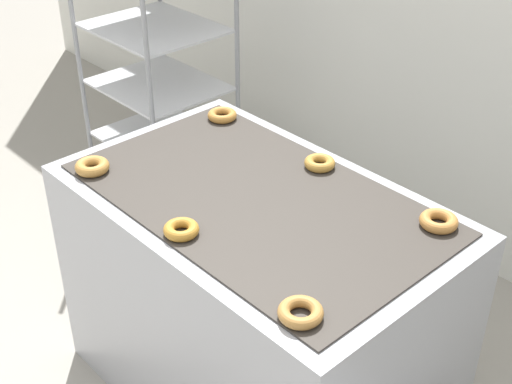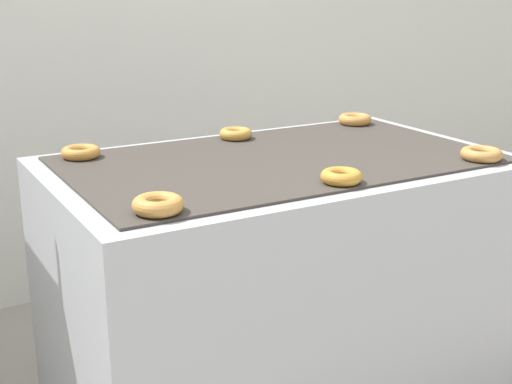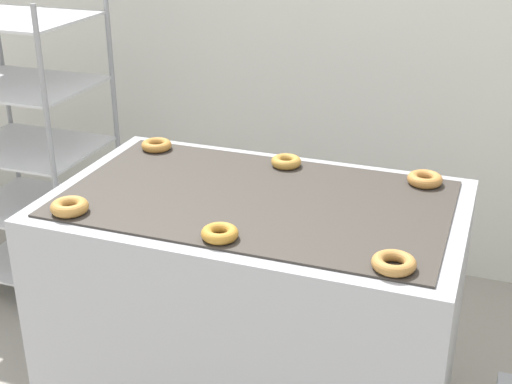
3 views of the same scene
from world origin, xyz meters
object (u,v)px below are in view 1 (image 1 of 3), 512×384
(donut_near_center, at_px, (182,230))
(donut_near_right, at_px, (301,312))
(donut_near_left, at_px, (92,166))
(donut_far_center, at_px, (320,163))
(donut_far_right, at_px, (439,221))
(donut_far_left, at_px, (222,115))
(fryer_machine, at_px, (256,303))
(baking_rack_cart, at_px, (159,85))

(donut_near_center, distance_m, donut_near_right, 0.52)
(donut_near_center, bearing_deg, donut_near_left, 179.64)
(donut_near_center, xyz_separation_m, donut_far_center, (0.01, 0.63, 0.00))
(donut_far_right, bearing_deg, donut_far_left, -179.51)
(donut_near_center, bearing_deg, donut_near_right, -0.13)
(donut_near_left, bearing_deg, fryer_machine, 30.92)
(baking_rack_cart, height_order, donut_near_right, baking_rack_cart)
(baking_rack_cart, xyz_separation_m, donut_far_center, (1.37, -0.26, 0.21))
(donut_near_left, distance_m, donut_near_center, 0.54)
(donut_far_center, bearing_deg, donut_near_left, -130.73)
(donut_near_right, height_order, donut_far_right, donut_far_right)
(fryer_machine, height_order, donut_near_center, donut_near_center)
(fryer_machine, height_order, donut_far_right, donut_far_right)
(baking_rack_cart, bearing_deg, donut_far_left, -17.49)
(baking_rack_cart, relative_size, donut_far_right, 12.02)
(fryer_machine, xyz_separation_m, donut_far_right, (0.53, 0.32, 0.50))
(donut_far_left, distance_m, donut_far_right, 1.07)
(donut_near_center, xyz_separation_m, donut_near_right, (0.52, -0.00, -0.00))
(fryer_machine, distance_m, donut_far_left, 0.79)
(donut_far_right, bearing_deg, donut_far_center, -179.49)
(fryer_machine, relative_size, donut_near_center, 12.34)
(donut_near_center, height_order, donut_far_center, same)
(fryer_machine, distance_m, donut_near_left, 0.80)
(fryer_machine, xyz_separation_m, baking_rack_cart, (-1.36, 0.57, 0.29))
(donut_near_right, bearing_deg, donut_near_left, 179.75)
(donut_far_center, bearing_deg, fryer_machine, -91.71)
(fryer_machine, height_order, donut_far_center, donut_far_center)
(donut_near_center, xyz_separation_m, donut_far_right, (0.52, 0.64, 0.00))
(donut_near_right, bearing_deg, donut_far_right, 90.04)
(donut_near_center, height_order, donut_near_right, same)
(baking_rack_cart, relative_size, donut_near_left, 12.06)
(donut_near_right, bearing_deg, donut_near_center, 179.87)
(donut_near_center, height_order, donut_far_left, same)
(fryer_machine, relative_size, donut_far_left, 11.66)
(donut_far_left, bearing_deg, donut_far_right, 0.49)
(donut_near_center, relative_size, donut_far_left, 0.94)
(donut_near_center, xyz_separation_m, donut_far_left, (-0.54, 0.63, -0.00))
(baking_rack_cart, xyz_separation_m, donut_far_right, (1.89, -0.25, 0.21))
(donut_near_left, xyz_separation_m, donut_far_center, (0.54, 0.63, -0.00))
(donut_near_left, bearing_deg, donut_far_left, 90.41)
(donut_far_center, bearing_deg, donut_far_right, 0.51)
(donut_far_left, bearing_deg, donut_near_center, -49.28)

